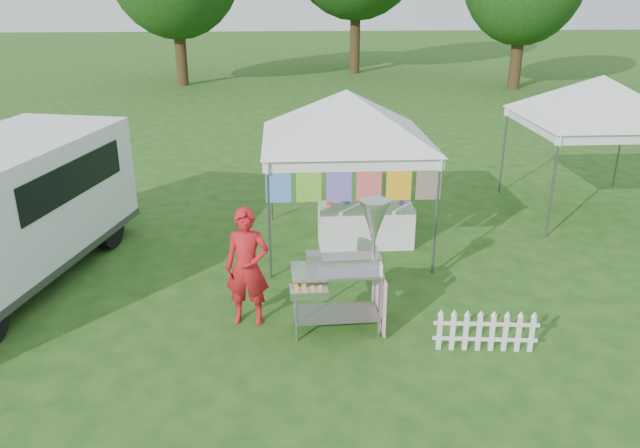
{
  "coord_description": "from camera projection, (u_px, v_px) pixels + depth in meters",
  "views": [
    {
      "loc": [
        -1.18,
        -7.7,
        4.8
      ],
      "look_at": [
        -0.58,
        1.77,
        1.1
      ],
      "focal_mm": 35.0,
      "sensor_mm": 36.0,
      "label": 1
    }
  ],
  "objects": [
    {
      "name": "canopy_right",
      "position": [
        604.0,
        75.0,
        12.86
      ],
      "size": [
        4.24,
        4.24,
        3.45
      ],
      "color": "#59595E",
      "rests_on": "ground"
    },
    {
      "name": "ground",
      "position": [
        368.0,
        339.0,
        8.97
      ],
      "size": [
        120.0,
        120.0,
        0.0
      ],
      "primitive_type": "plane",
      "color": "#204915",
      "rests_on": "ground"
    },
    {
      "name": "canopy_main",
      "position": [
        347.0,
        90.0,
        11.14
      ],
      "size": [
        4.24,
        4.24,
        3.45
      ],
      "color": "#59595E",
      "rests_on": "ground"
    },
    {
      "name": "donut_cart",
      "position": [
        351.0,
        257.0,
        8.81
      ],
      "size": [
        1.42,
        1.01,
        1.98
      ],
      "rotation": [
        0.0,
        0.0,
        0.03
      ],
      "color": "gray",
      "rests_on": "ground"
    },
    {
      "name": "display_table",
      "position": [
        365.0,
        225.0,
        12.04
      ],
      "size": [
        1.8,
        0.7,
        0.81
      ],
      "primitive_type": "cube",
      "color": "white",
      "rests_on": "ground"
    },
    {
      "name": "vendor",
      "position": [
        247.0,
        267.0,
        9.11
      ],
      "size": [
        0.71,
        0.51,
        1.8
      ],
      "primitive_type": "imported",
      "rotation": [
        0.0,
        0.0,
        -0.13
      ],
      "color": "red",
      "rests_on": "ground"
    },
    {
      "name": "picket_fence",
      "position": [
        485.0,
        332.0,
        8.58
      ],
      "size": [
        1.43,
        0.18,
        0.56
      ],
      "rotation": [
        0.0,
        0.0,
        -0.11
      ],
      "color": "white",
      "rests_on": "ground"
    }
  ]
}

